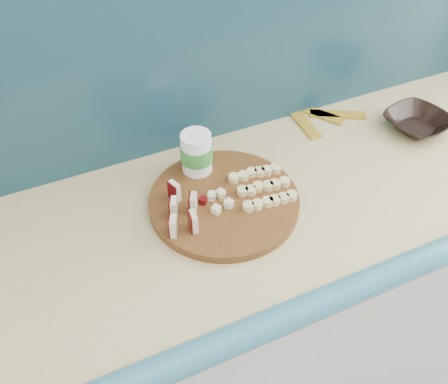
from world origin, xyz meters
name	(u,v)px	position (x,y,z in m)	size (l,w,h in m)	color
kitchen_counter	(361,265)	(0.10, 1.50, 0.46)	(2.20, 0.63, 0.91)	beige
backsplash	(347,21)	(0.10, 1.79, 1.16)	(2.20, 0.02, 0.50)	teal
cutting_board	(224,202)	(-0.38, 1.53, 0.92)	(0.35, 0.35, 0.02)	#43250E
apple_wedges	(181,210)	(-0.49, 1.51, 0.96)	(0.08, 0.14, 0.05)	beige
apple_chunks	(215,198)	(-0.40, 1.53, 0.94)	(0.05, 0.05, 0.02)	beige
banana_slices	(263,187)	(-0.28, 1.52, 0.94)	(0.14, 0.14, 0.02)	#E4D58B
brown_bowl	(417,122)	(0.23, 1.58, 0.93)	(0.17, 0.17, 0.04)	black
canister	(197,155)	(-0.40, 1.65, 0.98)	(0.08, 0.08, 0.13)	white
banana_peel	(320,117)	(0.02, 1.73, 0.91)	(0.21, 0.18, 0.01)	gold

